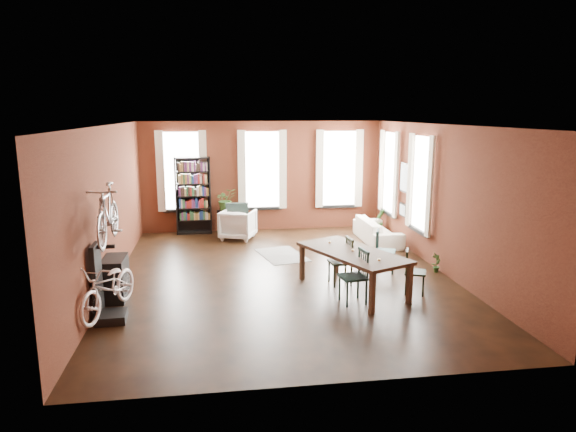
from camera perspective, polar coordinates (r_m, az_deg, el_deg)
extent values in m
plane|color=black|center=(11.08, -0.62, -6.68)|extent=(9.00, 9.00, 0.00)
cube|color=silver|center=(10.53, -0.65, 10.09)|extent=(7.00, 9.00, 0.04)
cube|color=#481D12|center=(15.12, -2.89, 4.43)|extent=(7.00, 0.04, 3.20)
cube|color=#481D12|center=(6.37, 4.74, -5.50)|extent=(7.00, 0.04, 3.20)
cube|color=#481D12|center=(10.81, -19.36, 0.94)|extent=(0.04, 9.00, 3.20)
cube|color=#481D12|center=(11.67, 16.66, 1.85)|extent=(0.04, 9.00, 3.20)
cube|color=white|center=(15.03, -11.69, 4.93)|extent=(1.00, 0.04, 2.20)
cube|color=beige|center=(14.96, -11.70, 4.90)|extent=(1.40, 0.06, 2.30)
cube|color=white|center=(15.06, -2.89, 5.17)|extent=(1.00, 0.04, 2.20)
cube|color=beige|center=(14.99, -2.87, 5.14)|extent=(1.40, 0.06, 2.30)
cube|color=white|center=(15.45, 5.67, 5.28)|extent=(1.00, 0.04, 2.20)
cube|color=beige|center=(15.38, 5.73, 5.25)|extent=(1.40, 0.06, 2.30)
cube|color=white|center=(12.54, 14.69, 3.52)|extent=(0.04, 1.00, 2.20)
cube|color=beige|center=(12.51, 14.40, 3.52)|extent=(0.06, 1.40, 2.30)
cube|color=white|center=(14.57, 11.36, 4.74)|extent=(0.04, 1.00, 2.20)
cube|color=beige|center=(14.55, 11.10, 4.74)|extent=(0.06, 1.40, 2.30)
cube|color=black|center=(13.54, 12.86, 4.18)|extent=(0.04, 0.55, 0.75)
cube|color=black|center=(13.67, 12.70, 0.65)|extent=(0.04, 0.45, 0.35)
cube|color=brown|center=(10.17, 7.15, -6.09)|extent=(1.94, 2.59, 0.80)
cube|color=#1A3B37|center=(9.52, 7.25, -6.71)|extent=(0.52, 0.52, 1.00)
cube|color=black|center=(10.50, 5.84, -5.06)|extent=(0.48, 0.48, 0.95)
cube|color=black|center=(10.25, 13.96, -6.05)|extent=(0.52, 0.52, 0.86)
cube|color=#193736|center=(11.46, 10.77, -3.87)|extent=(0.56, 0.56, 0.92)
cube|color=black|center=(14.94, -10.47, 2.23)|extent=(1.00, 0.32, 2.20)
imported|color=silver|center=(14.23, -5.60, -0.77)|extent=(1.10, 1.07, 0.89)
imported|color=beige|center=(14.07, 9.95, -1.20)|extent=(0.61, 2.08, 0.81)
cube|color=black|center=(12.63, -0.67, -4.36)|extent=(1.27, 1.70, 0.01)
cube|color=black|center=(9.28, -19.05, -10.56)|extent=(0.52, 0.52, 0.15)
cube|color=black|center=(9.30, -20.44, -6.82)|extent=(0.16, 0.60, 1.30)
cube|color=black|center=(10.19, -18.64, -6.59)|extent=(0.40, 0.80, 0.80)
cube|color=black|center=(14.93, -7.04, -0.65)|extent=(0.42, 0.42, 0.68)
imported|color=#285221|center=(15.02, 9.98, -1.33)|extent=(0.61, 0.84, 0.34)
imported|color=#295622|center=(11.77, 16.12, -5.66)|extent=(0.42, 0.49, 0.16)
imported|color=silver|center=(8.99, -19.45, -4.96)|extent=(0.85, 1.05, 1.74)
imported|color=#A5A8AD|center=(8.91, -19.54, 2.27)|extent=(0.47, 1.00, 1.66)
imported|color=#356126|center=(14.82, -6.95, 1.58)|extent=(0.77, 0.81, 0.50)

